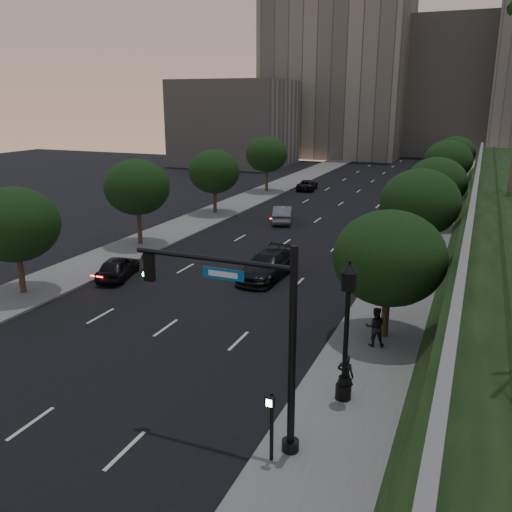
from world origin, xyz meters
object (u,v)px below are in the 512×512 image
at_px(sedan_far_left, 307,185).
at_px(pedestrian_c, 380,290).
at_px(sedan_near_left, 118,267).
at_px(pedestrian_b, 375,327).
at_px(pedestrian_a, 345,376).
at_px(sedan_near_right, 267,266).
at_px(street_lamp, 346,338).
at_px(traffic_signal_mast, 259,345).
at_px(sedan_mid_left, 282,214).
at_px(sedan_far_right, 400,206).

height_order(sedan_far_left, pedestrian_c, pedestrian_c).
relative_size(sedan_near_left, pedestrian_b, 2.28).
height_order(pedestrian_a, pedestrian_b, pedestrian_b).
bearing_deg(pedestrian_c, pedestrian_a, 100.57).
distance_m(sedan_near_left, pedestrian_c, 16.37).
bearing_deg(pedestrian_a, sedan_near_right, -53.63).
height_order(street_lamp, sedan_near_left, street_lamp).
height_order(traffic_signal_mast, pedestrian_b, traffic_signal_mast).
distance_m(sedan_mid_left, sedan_near_right, 16.32).
bearing_deg(sedan_mid_left, sedan_near_left, 60.30).
height_order(sedan_near_left, pedestrian_c, pedestrian_c).
bearing_deg(street_lamp, pedestrian_b, 87.45).
xyz_separation_m(sedan_near_left, pedestrian_b, (17.07, -3.95, 0.36)).
xyz_separation_m(street_lamp, pedestrian_c, (-0.56, 10.57, -1.71)).
bearing_deg(sedan_mid_left, street_lamp, 96.72).
relative_size(sedan_near_left, sedan_mid_left, 0.89).
relative_size(street_lamp, pedestrian_c, 3.65).
xyz_separation_m(sedan_mid_left, pedestrian_c, (12.08, -17.68, 0.13)).
bearing_deg(street_lamp, sedan_far_left, 108.91).
bearing_deg(pedestrian_c, traffic_signal_mast, 91.99).
distance_m(sedan_far_right, pedestrian_b, 32.11).
relative_size(street_lamp, pedestrian_a, 3.17).
distance_m(street_lamp, sedan_far_right, 37.13).
relative_size(traffic_signal_mast, pedestrian_b, 3.76).
bearing_deg(sedan_near_right, traffic_signal_mast, -66.82).
xyz_separation_m(traffic_signal_mast, sedan_far_left, (-14.12, 50.55, -3.03)).
height_order(street_lamp, pedestrian_c, street_lamp).
bearing_deg(pedestrian_c, sedan_far_left, -59.49).
relative_size(sedan_far_right, pedestrian_b, 2.23).
xyz_separation_m(sedan_mid_left, sedan_far_left, (-3.39, 18.56, -0.15)).
relative_size(sedan_near_left, pedestrian_c, 2.76).
distance_m(traffic_signal_mast, street_lamp, 4.33).
relative_size(sedan_mid_left, sedan_far_right, 1.15).
height_order(sedan_far_left, pedestrian_a, pedestrian_a).
bearing_deg(traffic_signal_mast, sedan_near_right, 110.57).
distance_m(sedan_mid_left, sedan_far_left, 18.86).
bearing_deg(sedan_far_left, pedestrian_a, 101.39).
bearing_deg(sedan_mid_left, sedan_far_right, -154.71).
relative_size(sedan_mid_left, sedan_near_right, 0.84).
bearing_deg(sedan_near_left, traffic_signal_mast, 124.16).
xyz_separation_m(sedan_near_right, pedestrian_a, (8.06, -12.46, 0.21)).
height_order(sedan_near_right, pedestrian_a, pedestrian_a).
bearing_deg(sedan_far_right, sedan_near_left, -106.18).
bearing_deg(traffic_signal_mast, sedan_far_left, 105.61).
bearing_deg(pedestrian_c, sedan_near_right, -7.68).
xyz_separation_m(street_lamp, sedan_near_right, (-8.04, 12.58, -1.81)).
relative_size(traffic_signal_mast, sedan_mid_left, 1.46).
bearing_deg(pedestrian_a, sedan_far_right, -81.52).
relative_size(sedan_far_left, pedestrian_b, 2.49).
height_order(street_lamp, sedan_far_left, street_lamp).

